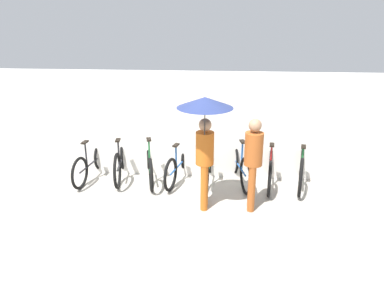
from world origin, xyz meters
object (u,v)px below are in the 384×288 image
object	(u,v)px
parked_bicycle_2	(149,164)
parked_bicycle_7	(301,167)
parked_bicycle_0	(91,163)
pedestrian_leading	(205,124)
parked_bicycle_5	(239,165)
pedestrian_center	(253,158)
parked_bicycle_1	(121,161)
parked_bicycle_4	(209,167)
parked_bicycle_6	(270,168)
parked_bicycle_3	(179,164)

from	to	relation	value
parked_bicycle_2	parked_bicycle_7	distance (m)	3.15
parked_bicycle_0	pedestrian_leading	distance (m)	3.02
parked_bicycle_2	parked_bicycle_5	xyz separation A→B (m)	(1.89, 0.01, 0.03)
pedestrian_center	parked_bicycle_1	bearing A→B (deg)	-19.55
parked_bicycle_4	parked_bicycle_7	distance (m)	1.89
parked_bicycle_5	parked_bicycle_7	bearing A→B (deg)	-103.00
parked_bicycle_6	parked_bicycle_7	distance (m)	0.63
parked_bicycle_4	parked_bicycle_7	xyz separation A→B (m)	(1.89, 0.03, 0.05)
pedestrian_center	parked_bicycle_0	bearing A→B (deg)	-14.55
parked_bicycle_0	parked_bicycle_1	bearing A→B (deg)	-77.40
parked_bicycle_3	parked_bicycle_7	xyz separation A→B (m)	(2.51, -0.06, 0.04)
parked_bicycle_1	pedestrian_center	distance (m)	2.98
parked_bicycle_3	parked_bicycle_5	world-z (taller)	parked_bicycle_5
parked_bicycle_2	pedestrian_leading	world-z (taller)	pedestrian_leading
parked_bicycle_0	parked_bicycle_4	xyz separation A→B (m)	(2.51, -0.03, 0.00)
parked_bicycle_0	pedestrian_leading	size ratio (longest dim) A/B	0.80
parked_bicycle_4	parked_bicycle_5	distance (m)	0.63
parked_bicycle_5	parked_bicycle_7	xyz separation A→B (m)	(1.26, -0.02, 0.01)
parked_bicycle_5	pedestrian_center	world-z (taller)	pedestrian_center
parked_bicycle_3	pedestrian_center	size ratio (longest dim) A/B	1.00
parked_bicycle_0	parked_bicycle_6	size ratio (longest dim) A/B	0.96
parked_bicycle_3	pedestrian_leading	world-z (taller)	pedestrian_leading
parked_bicycle_4	parked_bicycle_6	size ratio (longest dim) A/B	0.99
parked_bicycle_2	parked_bicycle_6	xyz separation A→B (m)	(2.52, -0.04, 0.01)
parked_bicycle_0	parked_bicycle_7	distance (m)	4.40
parked_bicycle_4	pedestrian_center	distance (m)	1.47
parked_bicycle_3	parked_bicycle_6	distance (m)	1.89
parked_bicycle_1	pedestrian_leading	size ratio (longest dim) A/B	0.81
parked_bicycle_0	pedestrian_leading	world-z (taller)	pedestrian_leading
parked_bicycle_7	parked_bicycle_1	bearing A→B (deg)	101.24
parked_bicycle_3	parked_bicycle_5	bearing A→B (deg)	-78.84
parked_bicycle_0	parked_bicycle_2	world-z (taller)	parked_bicycle_0
parked_bicycle_6	parked_bicycle_1	bearing A→B (deg)	96.14
parked_bicycle_1	parked_bicycle_3	distance (m)	1.26
parked_bicycle_5	parked_bicycle_6	world-z (taller)	parked_bicycle_5
parked_bicycle_5	parked_bicycle_1	bearing A→B (deg)	77.26
parked_bicycle_0	parked_bicycle_3	size ratio (longest dim) A/B	0.99
parked_bicycle_7	parked_bicycle_2	bearing A→B (deg)	101.93
parked_bicycle_4	pedestrian_center	world-z (taller)	pedestrian_center
parked_bicycle_0	parked_bicycle_5	world-z (taller)	parked_bicycle_5
parked_bicycle_2	parked_bicycle_3	xyz separation A→B (m)	(0.63, 0.04, -0.00)
parked_bicycle_2	parked_bicycle_3	world-z (taller)	parked_bicycle_3
parked_bicycle_2	parked_bicycle_3	size ratio (longest dim) A/B	1.01
parked_bicycle_2	pedestrian_leading	size ratio (longest dim) A/B	0.82
parked_bicycle_5	parked_bicycle_6	bearing A→B (deg)	-106.51
parked_bicycle_4	pedestrian_center	xyz separation A→B (m)	(0.80, -1.05, 0.64)
parked_bicycle_6	pedestrian_leading	bearing A→B (deg)	139.67
parked_bicycle_5	pedestrian_leading	distance (m)	1.85
parked_bicycle_7	parked_bicycle_3	bearing A→B (deg)	100.85
parked_bicycle_4	parked_bicycle_2	bearing A→B (deg)	90.54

